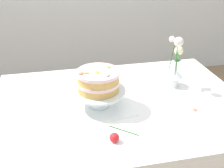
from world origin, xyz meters
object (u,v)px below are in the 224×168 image
object	(u,v)px
layer_cake	(98,81)
flower_vase	(175,67)
dining_table	(121,118)
fallen_rose	(115,137)
cake_stand	(99,93)

from	to	relation	value
layer_cake	flower_vase	bearing A→B (deg)	15.83
dining_table	layer_cake	xyz separation A→B (m)	(-0.13, 0.00, 0.25)
layer_cake	fallen_rose	world-z (taller)	layer_cake
dining_table	cake_stand	distance (m)	0.22
cake_stand	layer_cake	xyz separation A→B (m)	(-0.00, -0.00, 0.07)
layer_cake	flower_vase	world-z (taller)	flower_vase
cake_stand	layer_cake	size ratio (longest dim) A/B	1.28
cake_stand	fallen_rose	size ratio (longest dim) A/B	2.03
layer_cake	flower_vase	size ratio (longest dim) A/B	0.69
cake_stand	flower_vase	bearing A→B (deg)	15.82
dining_table	fallen_rose	xyz separation A→B (m)	(-0.11, -0.30, 0.11)
layer_cake	fallen_rose	size ratio (longest dim) A/B	1.58
flower_vase	dining_table	bearing A→B (deg)	-158.48
cake_stand	flower_vase	size ratio (longest dim) A/B	0.89
dining_table	cake_stand	bearing A→B (deg)	178.26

